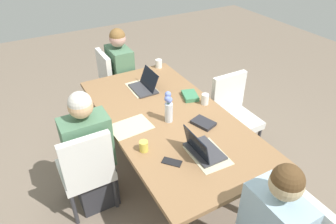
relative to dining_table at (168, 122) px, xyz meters
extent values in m
plane|color=#756656|center=(0.00, 0.00, -0.67)|extent=(10.00, 10.00, 0.00)
cube|color=olive|center=(0.00, 0.00, 0.05)|extent=(2.11, 1.09, 0.04)
cylinder|color=olive|center=(-0.97, -0.46, -0.32)|extent=(0.07, 0.07, 0.70)
cylinder|color=olive|center=(0.97, -0.46, -0.32)|extent=(0.07, 0.07, 0.70)
cylinder|color=olive|center=(0.97, 0.46, -0.32)|extent=(0.07, 0.07, 0.70)
cube|color=silver|center=(0.04, 0.83, -0.26)|extent=(0.44, 0.44, 0.08)
cube|color=silver|center=(-0.15, 0.83, 0.00)|extent=(0.06, 0.42, 0.45)
cylinder|color=#333338|center=(0.23, 1.02, -0.49)|extent=(0.04, 0.04, 0.37)
cylinder|color=#333338|center=(0.23, 0.64, -0.49)|extent=(0.04, 0.04, 0.37)
cylinder|color=#333338|center=(-0.15, 1.02, -0.49)|extent=(0.04, 0.04, 0.37)
cylinder|color=#333338|center=(-0.15, 0.64, -0.49)|extent=(0.04, 0.04, 0.37)
cube|color=#2D2D33|center=(0.04, 0.77, -0.45)|extent=(0.36, 0.34, 0.45)
cube|color=#4C7556|center=(0.04, 0.77, 0.03)|extent=(0.24, 0.40, 0.50)
sphere|color=tan|center=(0.04, 0.77, 0.40)|extent=(0.20, 0.20, 0.20)
sphere|color=beige|center=(0.04, 0.77, 0.43)|extent=(0.19, 0.19, 0.19)
cube|color=silver|center=(-1.38, -0.22, 0.00)|extent=(0.42, 0.06, 0.45)
cube|color=#99B7CC|center=(-1.32, -0.03, 0.03)|extent=(0.40, 0.24, 0.50)
sphere|color=tan|center=(-1.32, -0.03, 0.40)|extent=(0.20, 0.20, 0.20)
sphere|color=#51381E|center=(-1.32, -0.03, 0.43)|extent=(0.19, 0.19, 0.19)
cube|color=silver|center=(1.36, -0.03, -0.26)|extent=(0.44, 0.44, 0.08)
cube|color=silver|center=(1.36, 0.16, 0.00)|extent=(0.42, 0.06, 0.45)
cylinder|color=#333338|center=(1.55, -0.22, -0.49)|extent=(0.04, 0.04, 0.37)
cylinder|color=#333338|center=(1.17, -0.22, -0.49)|extent=(0.04, 0.04, 0.37)
cylinder|color=#333338|center=(1.55, 0.16, -0.49)|extent=(0.04, 0.04, 0.37)
cylinder|color=#333338|center=(1.17, 0.16, -0.49)|extent=(0.04, 0.04, 0.37)
cube|color=#2D2D33|center=(1.30, -0.03, -0.45)|extent=(0.34, 0.36, 0.45)
cube|color=#4C7556|center=(1.30, -0.03, 0.03)|extent=(0.40, 0.24, 0.50)
sphere|color=tan|center=(1.30, -0.03, 0.40)|extent=(0.20, 0.20, 0.20)
sphere|color=brown|center=(1.30, -0.03, 0.43)|extent=(0.19, 0.19, 0.19)
cube|color=silver|center=(-0.04, -0.84, -0.26)|extent=(0.44, 0.44, 0.08)
cube|color=silver|center=(0.15, -0.84, 0.00)|extent=(0.06, 0.42, 0.45)
cylinder|color=#333338|center=(-0.23, -1.03, -0.49)|extent=(0.04, 0.04, 0.37)
cylinder|color=#333338|center=(-0.23, -0.65, -0.49)|extent=(0.04, 0.04, 0.37)
cylinder|color=#333338|center=(0.15, -1.03, -0.49)|extent=(0.04, 0.04, 0.37)
cylinder|color=#333338|center=(0.15, -0.65, -0.49)|extent=(0.04, 0.04, 0.37)
cylinder|color=silver|center=(-0.06, 0.03, 0.16)|extent=(0.07, 0.07, 0.19)
sphere|color=#6B7FD1|center=(-0.05, 0.03, 0.34)|extent=(0.06, 0.06, 0.06)
cylinder|color=#477A3D|center=(-0.05, 0.03, 0.30)|extent=(0.01, 0.01, 0.09)
sphere|color=#6B7FD1|center=(-0.07, 0.04, 0.31)|extent=(0.06, 0.06, 0.06)
cylinder|color=#477A3D|center=(-0.07, 0.04, 0.28)|extent=(0.01, 0.01, 0.05)
sphere|color=#6B7FD1|center=(-0.08, 0.03, 0.30)|extent=(0.05, 0.05, 0.05)
cylinder|color=#477A3D|center=(-0.08, 0.03, 0.27)|extent=(0.01, 0.01, 0.04)
sphere|color=#6B7FD1|center=(-0.06, 0.02, 0.29)|extent=(0.06, 0.06, 0.06)
cylinder|color=#477A3D|center=(-0.06, 0.02, 0.27)|extent=(0.01, 0.01, 0.04)
cube|color=beige|center=(0.02, 0.37, 0.07)|extent=(0.28, 0.38, 0.00)
cube|color=beige|center=(-0.62, -0.01, 0.07)|extent=(0.37, 0.28, 0.00)
cube|color=beige|center=(0.61, -0.01, 0.07)|extent=(0.36, 0.27, 0.00)
cube|color=#38383D|center=(-0.58, -0.01, 0.08)|extent=(0.32, 0.22, 0.02)
cube|color=black|center=(-0.58, 0.07, 0.19)|extent=(0.31, 0.05, 0.20)
cube|color=#38383D|center=(0.57, -0.01, 0.08)|extent=(0.32, 0.22, 0.02)
cube|color=black|center=(0.57, -0.08, 0.18)|extent=(0.31, 0.08, 0.19)
cylinder|color=white|center=(0.02, -0.43, 0.12)|extent=(0.07, 0.07, 0.11)
cylinder|color=white|center=(0.98, -0.41, 0.12)|extent=(0.08, 0.08, 0.10)
cylinder|color=#DBC64C|center=(-0.33, 0.40, 0.11)|extent=(0.07, 0.07, 0.09)
cube|color=#28282D|center=(-0.26, -0.22, 0.08)|extent=(0.23, 0.20, 0.03)
cube|color=#3D7F56|center=(0.19, -0.37, 0.09)|extent=(0.23, 0.19, 0.04)
cube|color=black|center=(-0.56, 0.27, 0.07)|extent=(0.16, 0.15, 0.01)
camera|label=1|loc=(-2.04, 1.13, 1.69)|focal=32.35mm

